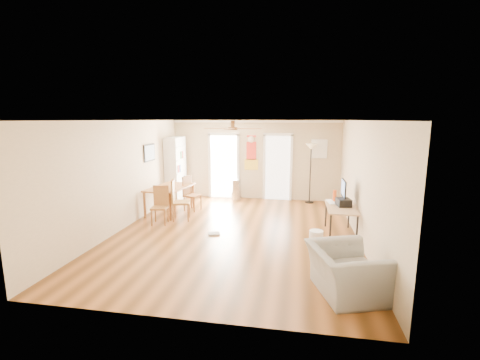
% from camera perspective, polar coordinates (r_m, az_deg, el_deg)
% --- Properties ---
extents(floor, '(7.00, 7.00, 0.00)m').
position_cam_1_polar(floor, '(7.88, -0.76, -9.03)').
color(floor, brown).
rests_on(floor, ground).
extents(ceiling, '(5.50, 7.00, 0.00)m').
position_cam_1_polar(ceiling, '(7.44, -0.81, 10.23)').
color(ceiling, silver).
rests_on(ceiling, floor).
extents(wall_back, '(5.50, 0.04, 2.60)m').
position_cam_1_polar(wall_back, '(10.97, 2.61, 3.46)').
color(wall_back, beige).
rests_on(wall_back, floor).
extents(wall_front, '(5.50, 0.04, 2.60)m').
position_cam_1_polar(wall_front, '(4.26, -9.61, -7.82)').
color(wall_front, beige).
rests_on(wall_front, floor).
extents(wall_left, '(0.04, 7.00, 2.60)m').
position_cam_1_polar(wall_left, '(8.50, -19.33, 0.85)').
color(wall_left, beige).
rests_on(wall_left, floor).
extents(wall_right, '(0.04, 7.00, 2.60)m').
position_cam_1_polar(wall_right, '(7.55, 20.19, -0.33)').
color(wall_right, beige).
rests_on(wall_right, floor).
extents(crown_molding, '(5.50, 7.00, 0.08)m').
position_cam_1_polar(crown_molding, '(7.44, -0.81, 9.92)').
color(crown_molding, white).
rests_on(crown_molding, wall_back).
extents(kitchen_doorway, '(0.90, 0.10, 2.10)m').
position_cam_1_polar(kitchen_doorway, '(11.17, -2.77, 2.29)').
color(kitchen_doorway, white).
rests_on(kitchen_doorway, wall_back).
extents(bathroom_doorway, '(0.80, 0.10, 2.10)m').
position_cam_1_polar(bathroom_doorway, '(10.92, 6.49, 2.05)').
color(bathroom_doorway, white).
rests_on(bathroom_doorway, wall_back).
extents(wall_decal, '(0.46, 0.03, 1.10)m').
position_cam_1_polar(wall_decal, '(10.94, 1.95, 4.76)').
color(wall_decal, red).
rests_on(wall_decal, wall_back).
extents(ac_grille, '(0.50, 0.04, 0.60)m').
position_cam_1_polar(ac_grille, '(10.84, 13.46, 5.22)').
color(ac_grille, white).
rests_on(ac_grille, wall_back).
extents(framed_poster, '(0.04, 0.66, 0.48)m').
position_cam_1_polar(framed_poster, '(9.67, -15.32, 4.55)').
color(framed_poster, black).
rests_on(framed_poster, wall_left).
extents(ceiling_fan, '(1.24, 1.24, 0.20)m').
position_cam_1_polar(ceiling_fan, '(7.14, -1.26, 8.85)').
color(ceiling_fan, '#593819').
rests_on(ceiling_fan, ceiling).
extents(bookshelf, '(0.68, 1.01, 2.06)m').
position_cam_1_polar(bookshelf, '(10.99, -11.03, 1.88)').
color(bookshelf, silver).
rests_on(bookshelf, floor).
extents(dining_table, '(1.09, 1.60, 0.75)m').
position_cam_1_polar(dining_table, '(9.64, -11.89, -3.32)').
color(dining_table, '#985E31').
rests_on(dining_table, floor).
extents(dining_chair_right_a, '(0.51, 0.51, 0.99)m').
position_cam_1_polar(dining_chair_right_a, '(9.74, -8.18, -2.33)').
color(dining_chair_right_a, '#955F30').
rests_on(dining_chair_right_a, floor).
extents(dining_chair_right_b, '(0.53, 0.53, 1.07)m').
position_cam_1_polar(dining_chair_right_b, '(8.85, -10.10, -3.42)').
color(dining_chair_right_b, '#A97B36').
rests_on(dining_chair_right_b, floor).
extents(dining_chair_near, '(0.44, 0.44, 0.96)m').
position_cam_1_polar(dining_chair_near, '(8.62, -13.67, -4.31)').
color(dining_chair_near, '#A26934').
rests_on(dining_chair_near, floor).
extents(trash_can, '(0.39, 0.39, 0.68)m').
position_cam_1_polar(trash_can, '(10.92, -0.70, -1.67)').
color(trash_can, '#B4B4B6').
rests_on(trash_can, floor).
extents(torchiere_lamp, '(0.44, 0.44, 1.88)m').
position_cam_1_polar(torchiere_lamp, '(10.68, 12.00, 1.09)').
color(torchiere_lamp, black).
rests_on(torchiere_lamp, floor).
extents(computer_desk, '(0.62, 1.25, 0.67)m').
position_cam_1_polar(computer_desk, '(7.96, 16.86, -6.77)').
color(computer_desk, tan).
rests_on(computer_desk, floor).
extents(imac, '(0.15, 0.61, 0.56)m').
position_cam_1_polar(imac, '(8.13, 17.39, -1.96)').
color(imac, black).
rests_on(imac, computer_desk).
extents(keyboard, '(0.22, 0.46, 0.02)m').
position_cam_1_polar(keyboard, '(8.24, 15.36, -3.65)').
color(keyboard, white).
rests_on(keyboard, computer_desk).
extents(printer, '(0.35, 0.39, 0.17)m').
position_cam_1_polar(printer, '(7.94, 17.39, -3.69)').
color(printer, black).
rests_on(printer, computer_desk).
extents(orange_bottle, '(0.11, 0.11, 0.26)m').
position_cam_1_polar(orange_bottle, '(8.38, 15.97, -2.57)').
color(orange_bottle, '#F35215').
rests_on(orange_bottle, computer_desk).
extents(wastebasket_a, '(0.32, 0.32, 0.33)m').
position_cam_1_polar(wastebasket_a, '(7.23, 12.94, -9.74)').
color(wastebasket_a, white).
rests_on(wastebasket_a, floor).
extents(floor_cloth, '(0.31, 0.27, 0.04)m').
position_cam_1_polar(floor_cloth, '(7.78, -4.46, -9.20)').
color(floor_cloth, '#A8A7A2').
rests_on(floor_cloth, floor).
extents(armchair, '(1.27, 1.36, 0.72)m').
position_cam_1_polar(armchair, '(5.42, 17.72, -14.76)').
color(armchair, gray).
rests_on(armchair, floor).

